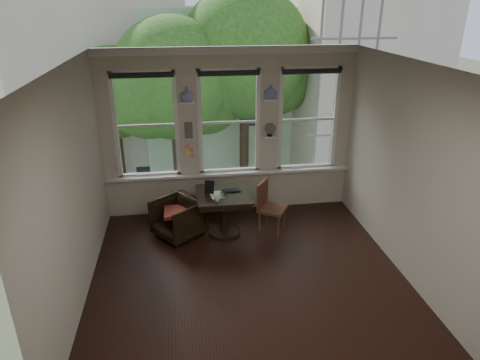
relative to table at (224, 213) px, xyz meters
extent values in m
plane|color=black|center=(0.21, -1.28, -0.38)|extent=(4.50, 4.50, 0.00)
plane|color=silver|center=(0.21, -1.28, 2.62)|extent=(4.50, 4.50, 0.00)
plane|color=beige|center=(0.21, 0.97, 1.12)|extent=(4.50, 0.00, 4.50)
plane|color=beige|center=(0.21, -3.53, 1.12)|extent=(4.50, 0.00, 4.50)
plane|color=beige|center=(-2.04, -1.28, 1.12)|extent=(0.00, 4.50, 4.50)
plane|color=beige|center=(2.46, -1.28, 1.12)|extent=(0.00, 4.50, 4.50)
cube|color=white|center=(-0.51, 0.87, 1.73)|extent=(0.26, 0.16, 0.03)
cube|color=white|center=(0.94, 0.87, 1.73)|extent=(0.26, 0.16, 0.03)
cube|color=#59544F|center=(-0.51, 0.90, 1.23)|extent=(0.14, 0.06, 0.28)
imported|color=silver|center=(-0.51, 0.87, 1.86)|extent=(0.24, 0.24, 0.25)
imported|color=silver|center=(0.94, 0.87, 1.86)|extent=(0.24, 0.24, 0.25)
imported|color=black|center=(-0.77, 0.02, -0.04)|extent=(1.02, 1.01, 0.67)
cube|color=maroon|center=(-0.77, 0.02, 0.08)|extent=(0.45, 0.45, 0.06)
imported|color=black|center=(0.13, 0.02, 0.39)|extent=(0.34, 0.23, 0.03)
imported|color=white|center=(-0.13, -0.28, 0.42)|extent=(0.12, 0.12, 0.09)
imported|color=white|center=(-0.02, -0.12, 0.42)|extent=(0.14, 0.14, 0.09)
cube|color=black|center=(-0.23, 0.05, 0.48)|extent=(0.18, 0.13, 0.22)
cube|color=silver|center=(-0.12, -0.04, 0.38)|extent=(0.26, 0.33, 0.00)
camera|label=1|loc=(-0.65, -6.42, 3.35)|focal=32.00mm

